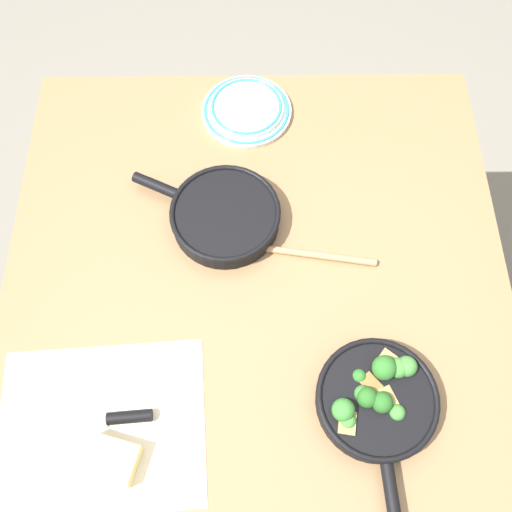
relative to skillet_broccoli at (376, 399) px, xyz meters
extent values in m
plane|color=slate|center=(0.22, -0.31, -0.78)|extent=(14.00, 14.00, 0.00)
cube|color=olive|center=(0.22, -0.31, -0.04)|extent=(1.07, 1.04, 0.03)
cylinder|color=#BCBCC1|center=(-0.25, -0.77, -0.42)|extent=(0.05, 0.05, 0.73)
cylinder|color=#BCBCC1|center=(0.70, -0.77, -0.42)|extent=(0.05, 0.05, 0.73)
cylinder|color=#BCBCC1|center=(-0.25, 0.15, -0.42)|extent=(0.05, 0.05, 0.73)
cylinder|color=#BCBCC1|center=(0.70, 0.15, -0.42)|extent=(0.05, 0.05, 0.73)
cylinder|color=black|center=(0.00, 0.00, -0.01)|extent=(0.23, 0.23, 0.04)
torus|color=black|center=(0.00, 0.00, 0.01)|extent=(0.23, 0.23, 0.01)
cylinder|color=black|center=(-0.01, 0.17, 0.00)|extent=(0.03, 0.12, 0.02)
cylinder|color=#2C6823|center=(0.03, -0.01, -0.01)|extent=(0.01, 0.01, 0.02)
sphere|color=#387A33|center=(0.03, -0.01, 0.01)|extent=(0.03, 0.03, 0.03)
cylinder|color=#205218|center=(0.02, 0.00, -0.01)|extent=(0.01, 0.01, 0.02)
sphere|color=#286023|center=(0.02, 0.00, 0.02)|extent=(0.04, 0.04, 0.04)
cylinder|color=#245B1C|center=(0.03, -0.04, -0.01)|extent=(0.01, 0.01, 0.02)
sphere|color=#2D6B28|center=(0.03, -0.04, 0.01)|extent=(0.03, 0.03, 0.03)
cylinder|color=#357027|center=(0.06, 0.04, -0.01)|extent=(0.01, 0.01, 0.02)
sphere|color=#428438|center=(0.06, 0.04, 0.01)|extent=(0.03, 0.03, 0.03)
cylinder|color=#357027|center=(-0.06, -0.06, -0.01)|extent=(0.01, 0.01, 0.02)
sphere|color=#428438|center=(-0.06, -0.06, 0.02)|extent=(0.04, 0.04, 0.04)
cylinder|color=#2C6823|center=(0.07, 0.02, -0.01)|extent=(0.02, 0.02, 0.02)
sphere|color=#387A33|center=(0.07, 0.02, 0.02)|extent=(0.04, 0.04, 0.04)
cylinder|color=#357027|center=(-0.04, -0.06, -0.01)|extent=(0.01, 0.01, 0.02)
sphere|color=#428438|center=(-0.04, -0.06, 0.02)|extent=(0.04, 0.04, 0.04)
cylinder|color=#357027|center=(-0.03, 0.03, -0.01)|extent=(0.01, 0.01, 0.02)
sphere|color=#428438|center=(-0.03, 0.03, 0.01)|extent=(0.03, 0.03, 0.03)
cylinder|color=#245B1C|center=(-0.02, -0.05, -0.01)|extent=(0.02, 0.02, 0.03)
sphere|color=#2D6B28|center=(-0.02, -0.05, 0.02)|extent=(0.05, 0.05, 0.05)
cylinder|color=#205218|center=(-0.01, 0.01, -0.01)|extent=(0.01, 0.01, 0.02)
sphere|color=#286023|center=(-0.01, 0.01, 0.02)|extent=(0.04, 0.04, 0.04)
cube|color=olive|center=(-0.03, 0.05, 0.00)|extent=(0.04, 0.04, 0.03)
cube|color=#AD7F4C|center=(-0.03, -0.07, 0.00)|extent=(0.06, 0.05, 0.04)
cube|color=#AD7F4C|center=(-0.02, 0.00, 0.00)|extent=(0.04, 0.05, 0.03)
cube|color=#9E703D|center=(0.02, -0.02, 0.00)|extent=(0.04, 0.03, 0.03)
cube|color=olive|center=(0.01, -0.03, 0.00)|extent=(0.05, 0.05, 0.03)
cube|color=#AD7F4C|center=(0.06, 0.04, 0.00)|extent=(0.04, 0.05, 0.03)
cylinder|color=black|center=(0.29, -0.40, -0.01)|extent=(0.24, 0.24, 0.04)
torus|color=black|center=(0.29, -0.40, 0.01)|extent=(0.24, 0.24, 0.01)
cylinder|color=black|center=(0.45, -0.48, 0.00)|extent=(0.11, 0.07, 0.02)
cylinder|color=#EAD170|center=(0.29, -0.40, -0.01)|extent=(0.19, 0.19, 0.02)
cylinder|color=tan|center=(0.12, -0.32, -0.02)|extent=(0.30, 0.06, 0.02)
ellipsoid|color=tan|center=(0.29, -0.34, -0.02)|extent=(0.07, 0.05, 0.02)
cube|color=beige|center=(0.52, 0.04, -0.03)|extent=(0.41, 0.34, 0.00)
cube|color=silver|center=(0.60, 0.03, -0.03)|extent=(0.19, 0.04, 0.01)
cylinder|color=black|center=(0.47, 0.02, -0.02)|extent=(0.09, 0.03, 0.02)
cube|color=#EFD67A|center=(0.49, 0.10, -0.01)|extent=(0.11, 0.10, 0.04)
cylinder|color=silver|center=(0.24, -0.71, -0.02)|extent=(0.22, 0.22, 0.01)
torus|color=teal|center=(0.24, -0.71, -0.02)|extent=(0.21, 0.21, 0.01)
cylinder|color=silver|center=(0.24, -0.71, -0.01)|extent=(0.18, 0.18, 0.01)
torus|color=teal|center=(0.24, -0.71, 0.00)|extent=(0.17, 0.17, 0.01)
camera|label=1|loc=(0.23, 0.22, 1.08)|focal=40.00mm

